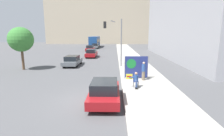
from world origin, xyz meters
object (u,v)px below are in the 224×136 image
at_px(car_on_road_distant, 90,48).
at_px(protest_banner, 136,67).
at_px(seated_protester, 136,79).
at_px(parked_car_curbside, 105,91).
at_px(car_on_road_nearest, 72,61).
at_px(traffic_light_pole, 115,35).
at_px(city_bus_on_road, 95,41).
at_px(car_on_road_midblock, 91,53).
at_px(jogger_on_sidewalk, 143,71).
at_px(car_on_road_far_lane, 95,46).
at_px(street_tree_near_curb, 21,40).

bearing_deg(car_on_road_distant, protest_banner, -73.33).
bearing_deg(seated_protester, parked_car_curbside, -118.23).
bearing_deg(seated_protester, car_on_road_nearest, 137.72).
height_order(traffic_light_pole, city_bus_on_road, traffic_light_pole).
xyz_separation_m(seated_protester, car_on_road_nearest, (-7.34, 10.09, -0.09)).
bearing_deg(car_on_road_midblock, jogger_on_sidewalk, -67.52).
relative_size(seated_protester, jogger_on_sidewalk, 0.72).
bearing_deg(car_on_road_far_lane, parked_car_curbside, -82.81).
distance_m(jogger_on_sidewalk, city_bus_on_road, 43.10).
distance_m(car_on_road_nearest, street_tree_near_curb, 6.58).
xyz_separation_m(parked_car_curbside, car_on_road_far_lane, (-5.13, 40.67, 0.06)).
bearing_deg(seated_protester, city_bus_on_road, 112.22).
height_order(city_bus_on_road, street_tree_near_curb, street_tree_near_curb).
relative_size(traffic_light_pole, car_on_road_far_lane, 1.29).
bearing_deg(car_on_road_distant, city_bus_on_road, 92.20).
distance_m(car_on_road_far_lane, city_bus_on_road, 6.48).
xyz_separation_m(jogger_on_sidewalk, car_on_road_far_lane, (-8.32, 35.78, -0.22)).
distance_m(seated_protester, car_on_road_midblock, 19.69).
height_order(jogger_on_sidewalk, car_on_road_distant, jogger_on_sidewalk).
bearing_deg(car_on_road_nearest, traffic_light_pole, -6.94).
relative_size(car_on_road_distant, street_tree_near_curb, 0.82).
bearing_deg(car_on_road_far_lane, car_on_road_midblock, -85.65).
bearing_deg(seated_protester, traffic_light_pole, 111.21).
distance_m(parked_car_curbside, street_tree_near_curb, 14.64).
bearing_deg(car_on_road_distant, street_tree_near_curb, -102.40).
bearing_deg(car_on_road_midblock, protest_banner, -68.61).
relative_size(jogger_on_sidewalk, car_on_road_distant, 0.40).
distance_m(protest_banner, street_tree_near_curb, 13.87).
distance_m(seated_protester, car_on_road_distant, 30.53).
xyz_separation_m(protest_banner, car_on_road_distant, (-8.02, 26.77, -0.47)).
bearing_deg(traffic_light_pole, seated_protester, -80.47).
bearing_deg(protest_banner, street_tree_near_curb, 160.72).
distance_m(parked_car_curbside, car_on_road_far_lane, 41.00).
distance_m(protest_banner, traffic_light_pole, 7.44).
xyz_separation_m(seated_protester, parked_car_curbside, (-2.25, -2.69, -0.08)).
bearing_deg(car_on_road_distant, traffic_light_pole, -73.17).
distance_m(car_on_road_midblock, car_on_road_distant, 10.92).
height_order(parked_car_curbside, car_on_road_far_lane, car_on_road_far_lane).
relative_size(protest_banner, car_on_road_far_lane, 0.48).
distance_m(car_on_road_far_lane, street_tree_near_curb, 31.24).
relative_size(jogger_on_sidewalk, car_on_road_far_lane, 0.36).
xyz_separation_m(seated_protester, jogger_on_sidewalk, (0.94, 2.20, 0.20)).
bearing_deg(car_on_road_far_lane, traffic_light_pole, -78.52).
bearing_deg(car_on_road_midblock, city_bus_on_road, 95.19).
distance_m(traffic_light_pole, city_bus_on_road, 35.60).
height_order(jogger_on_sidewalk, street_tree_near_curb, street_tree_near_curb).
xyz_separation_m(car_on_road_distant, car_on_road_far_lane, (0.29, 8.43, 0.00)).
relative_size(jogger_on_sidewalk, city_bus_on_road, 0.15).
xyz_separation_m(protest_banner, car_on_road_midblock, (-6.26, 16.00, -0.49)).
bearing_deg(jogger_on_sidewalk, street_tree_near_curb, -5.54).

